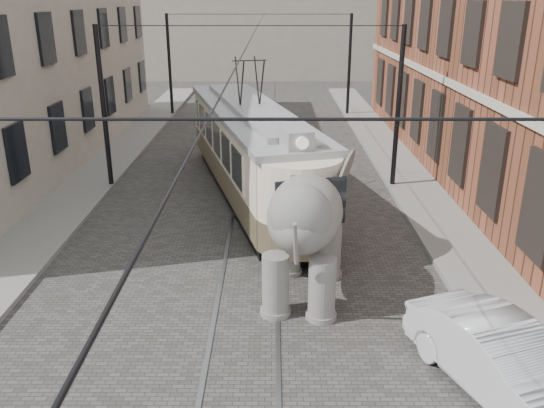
{
  "coord_description": "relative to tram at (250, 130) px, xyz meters",
  "views": [
    {
      "loc": [
        0.61,
        -14.54,
        6.89
      ],
      "look_at": [
        0.59,
        -1.55,
        2.1
      ],
      "focal_mm": 37.17,
      "sensor_mm": 36.0,
      "label": 1
    }
  ],
  "objects": [
    {
      "name": "ground",
      "position": [
        0.19,
        -5.04,
        -2.46
      ],
      "size": [
        120.0,
        120.0,
        0.0
      ],
      "primitive_type": "plane",
      "color": "#464341"
    },
    {
      "name": "tram_rails",
      "position": [
        0.19,
        -5.04,
        -2.44
      ],
      "size": [
        1.54,
        80.0,
        0.02
      ],
      "primitive_type": null,
      "color": "slate",
      "rests_on": "ground"
    },
    {
      "name": "sidewalk_right",
      "position": [
        6.19,
        -5.04,
        -2.38
      ],
      "size": [
        2.0,
        60.0,
        0.15
      ],
      "primitive_type": "cube",
      "color": "slate",
      "rests_on": "ground"
    },
    {
      "name": "sidewalk_left",
      "position": [
        -6.31,
        -5.04,
        -2.38
      ],
      "size": [
        2.0,
        60.0,
        0.15
      ],
      "primitive_type": "cube",
      "color": "slate",
      "rests_on": "ground"
    },
    {
      "name": "brick_building",
      "position": [
        11.19,
        3.96,
        3.54
      ],
      "size": [
        8.0,
        26.0,
        12.0
      ],
      "primitive_type": "cube",
      "color": "brown",
      "rests_on": "ground"
    },
    {
      "name": "catenary",
      "position": [
        -0.01,
        -0.04,
        0.54
      ],
      "size": [
        11.0,
        30.2,
        6.0
      ],
      "primitive_type": null,
      "color": "black",
      "rests_on": "ground"
    },
    {
      "name": "tram",
      "position": [
        0.0,
        0.0,
        0.0
      ],
      "size": [
        5.65,
        12.62,
        4.91
      ],
      "primitive_type": null,
      "rotation": [
        0.0,
        0.0,
        0.26
      ],
      "color": "beige",
      "rests_on": "ground"
    },
    {
      "name": "elephant",
      "position": [
        1.56,
        -7.29,
        -0.81
      ],
      "size": [
        3.85,
        5.82,
        3.3
      ],
      "primitive_type": null,
      "rotation": [
        0.0,
        0.0,
        -0.17
      ],
      "color": "slate",
      "rests_on": "ground"
    },
    {
      "name": "parked_car",
      "position": [
        4.97,
        -10.99,
        -1.77
      ],
      "size": [
        2.91,
        4.43,
        1.38
      ],
      "primitive_type": "imported",
      "rotation": [
        0.0,
        0.0,
        0.38
      ],
      "color": "#BBBBC0",
      "rests_on": "ground"
    }
  ]
}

